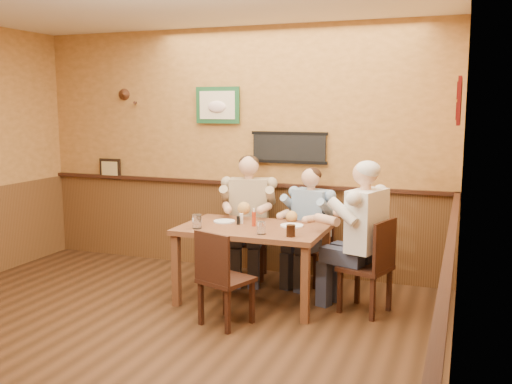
{
  "coord_description": "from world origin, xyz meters",
  "views": [
    {
      "loc": [
        2.53,
        -3.63,
        1.92
      ],
      "look_at": [
        0.67,
        1.4,
        1.1
      ],
      "focal_mm": 40.0,
      "sensor_mm": 36.0,
      "label": 1
    }
  ],
  "objects_px": {
    "chair_near_side": "(226,277)",
    "diner_tan_shirt": "(249,224)",
    "chair_right_end": "(365,266)",
    "chair_back_left": "(249,240)",
    "chair_back_right": "(311,247)",
    "water_glass_left": "(197,221)",
    "salt_shaker": "(241,219)",
    "hot_sauce_bottle": "(254,218)",
    "cola_tumbler": "(291,231)",
    "diner_white_elder": "(366,245)",
    "pepper_shaker": "(238,220)",
    "diner_blue_polo": "(311,232)",
    "dining_table": "(253,236)",
    "water_glass_mid": "(261,228)"
  },
  "relations": [
    {
      "from": "chair_back_left",
      "to": "chair_right_end",
      "type": "bearing_deg",
      "value": -37.98
    },
    {
      "from": "chair_back_left",
      "to": "water_glass_left",
      "type": "relative_size",
      "value": 6.4
    },
    {
      "from": "diner_white_elder",
      "to": "salt_shaker",
      "type": "relative_size",
      "value": 12.74
    },
    {
      "from": "water_glass_left",
      "to": "salt_shaker",
      "type": "relative_size",
      "value": 1.35
    },
    {
      "from": "dining_table",
      "to": "chair_back_right",
      "type": "relative_size",
      "value": 1.76
    },
    {
      "from": "water_glass_left",
      "to": "diner_white_elder",
      "type": "bearing_deg",
      "value": 12.19
    },
    {
      "from": "chair_right_end",
      "to": "chair_near_side",
      "type": "bearing_deg",
      "value": -38.23
    },
    {
      "from": "chair_back_right",
      "to": "water_glass_left",
      "type": "relative_size",
      "value": 5.87
    },
    {
      "from": "chair_back_right",
      "to": "water_glass_left",
      "type": "bearing_deg",
      "value": -113.02
    },
    {
      "from": "chair_back_right",
      "to": "salt_shaker",
      "type": "bearing_deg",
      "value": -112.48
    },
    {
      "from": "chair_near_side",
      "to": "diner_tan_shirt",
      "type": "height_order",
      "value": "diner_tan_shirt"
    },
    {
      "from": "chair_back_left",
      "to": "chair_near_side",
      "type": "height_order",
      "value": "chair_back_left"
    },
    {
      "from": "diner_blue_polo",
      "to": "hot_sauce_bottle",
      "type": "xyz_separation_m",
      "value": [
        -0.39,
        -0.73,
        0.26
      ]
    },
    {
      "from": "hot_sauce_bottle",
      "to": "diner_tan_shirt",
      "type": "bearing_deg",
      "value": 114.61
    },
    {
      "from": "chair_back_right",
      "to": "chair_near_side",
      "type": "bearing_deg",
      "value": -88.43
    },
    {
      "from": "hot_sauce_bottle",
      "to": "salt_shaker",
      "type": "height_order",
      "value": "hot_sauce_bottle"
    },
    {
      "from": "chair_back_right",
      "to": "diner_blue_polo",
      "type": "height_order",
      "value": "diner_blue_polo"
    },
    {
      "from": "chair_right_end",
      "to": "diner_tan_shirt",
      "type": "distance_m",
      "value": 1.55
    },
    {
      "from": "chair_back_right",
      "to": "chair_back_left",
      "type": "bearing_deg",
      "value": -158.74
    },
    {
      "from": "diner_white_elder",
      "to": "cola_tumbler",
      "type": "bearing_deg",
      "value": -42.02
    },
    {
      "from": "diner_blue_polo",
      "to": "cola_tumbler",
      "type": "xyz_separation_m",
      "value": [
        0.08,
        -1.04,
        0.24
      ]
    },
    {
      "from": "diner_tan_shirt",
      "to": "cola_tumbler",
      "type": "height_order",
      "value": "diner_tan_shirt"
    },
    {
      "from": "diner_tan_shirt",
      "to": "cola_tumbler",
      "type": "relative_size",
      "value": 11.58
    },
    {
      "from": "salt_shaker",
      "to": "chair_back_right",
      "type": "bearing_deg",
      "value": 50.4
    },
    {
      "from": "water_glass_left",
      "to": "cola_tumbler",
      "type": "xyz_separation_m",
      "value": [
        0.94,
        -0.02,
        -0.01
      ]
    },
    {
      "from": "chair_back_left",
      "to": "water_glass_left",
      "type": "bearing_deg",
      "value": -113.14
    },
    {
      "from": "chair_back_right",
      "to": "diner_tan_shirt",
      "type": "bearing_deg",
      "value": -158.74
    },
    {
      "from": "water_glass_left",
      "to": "chair_near_side",
      "type": "bearing_deg",
      "value": -39.45
    },
    {
      "from": "chair_back_right",
      "to": "diner_tan_shirt",
      "type": "relative_size",
      "value": 0.64
    },
    {
      "from": "chair_right_end",
      "to": "pepper_shaker",
      "type": "relative_size",
      "value": 10.67
    },
    {
      "from": "diner_white_elder",
      "to": "hot_sauce_bottle",
      "type": "bearing_deg",
      "value": -69.18
    },
    {
      "from": "chair_back_left",
      "to": "cola_tumbler",
      "type": "distance_m",
      "value": 1.31
    },
    {
      "from": "chair_near_side",
      "to": "diner_blue_polo",
      "type": "distance_m",
      "value": 1.47
    },
    {
      "from": "chair_back_left",
      "to": "water_glass_mid",
      "type": "height_order",
      "value": "same"
    },
    {
      "from": "chair_back_left",
      "to": "chair_near_side",
      "type": "xyz_separation_m",
      "value": [
        0.31,
        -1.36,
        -0.01
      ]
    },
    {
      "from": "diner_tan_shirt",
      "to": "pepper_shaker",
      "type": "height_order",
      "value": "diner_tan_shirt"
    },
    {
      "from": "diner_blue_polo",
      "to": "diner_white_elder",
      "type": "relative_size",
      "value": 0.89
    },
    {
      "from": "chair_right_end",
      "to": "chair_near_side",
      "type": "xyz_separation_m",
      "value": [
        -1.09,
        -0.72,
        -0.02
      ]
    },
    {
      "from": "diner_white_elder",
      "to": "water_glass_left",
      "type": "xyz_separation_m",
      "value": [
        -1.56,
        -0.34,
        0.18
      ]
    },
    {
      "from": "diner_blue_polo",
      "to": "cola_tumbler",
      "type": "relative_size",
      "value": 10.62
    },
    {
      "from": "dining_table",
      "to": "hot_sauce_bottle",
      "type": "bearing_deg",
      "value": 88.44
    },
    {
      "from": "chair_back_left",
      "to": "hot_sauce_bottle",
      "type": "bearing_deg",
      "value": -79.04
    },
    {
      "from": "water_glass_left",
      "to": "salt_shaker",
      "type": "xyz_separation_m",
      "value": [
        0.31,
        0.36,
        -0.02
      ]
    },
    {
      "from": "water_glass_left",
      "to": "hot_sauce_bottle",
      "type": "distance_m",
      "value": 0.56
    },
    {
      "from": "hot_sauce_bottle",
      "to": "diner_blue_polo",
      "type": "bearing_deg",
      "value": 62.17
    },
    {
      "from": "diner_tan_shirt",
      "to": "water_glass_left",
      "type": "relative_size",
      "value": 9.14
    },
    {
      "from": "chair_near_side",
      "to": "water_glass_left",
      "type": "height_order",
      "value": "water_glass_left"
    },
    {
      "from": "cola_tumbler",
      "to": "salt_shaker",
      "type": "xyz_separation_m",
      "value": [
        -0.63,
        0.37,
        -0.0
      ]
    },
    {
      "from": "diner_tan_shirt",
      "to": "diner_blue_polo",
      "type": "xyz_separation_m",
      "value": [
        0.7,
        0.05,
        -0.05
      ]
    },
    {
      "from": "dining_table",
      "to": "diner_white_elder",
      "type": "xyz_separation_m",
      "value": [
        1.09,
        0.07,
        -0.02
      ]
    }
  ]
}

